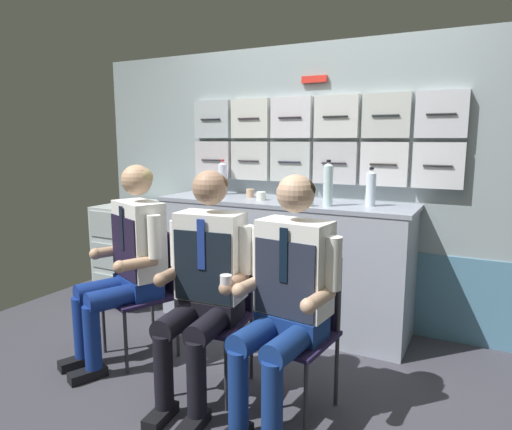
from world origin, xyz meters
The scene contains 17 objects.
ground centered at (0.00, 0.00, -0.02)m, with size 4.80×4.80×0.04m, color #383740.
galley_bulkhead centered at (-0.01, 1.37, 1.08)m, with size 4.20×0.14×2.15m.
galley_counter centered at (-0.21, 1.09, 0.49)m, with size 1.96×0.53×0.97m.
service_trolley centered at (-1.60, 0.98, 0.47)m, with size 0.40×0.65×0.87m.
folding_chair_left centered at (-0.79, 0.26, 0.50)m, with size 0.53×0.53×0.82m.
crew_member_left centered at (-0.85, 0.12, 0.70)m, with size 0.58×0.70×1.27m.
folding_chair_right centered at (-0.19, 0.14, 0.50)m, with size 0.44×0.44×0.82m.
crew_member_right centered at (-0.17, -0.02, 0.70)m, with size 0.51×0.65×1.27m.
folding_chair_near_trolley centered at (0.33, 0.15, 0.50)m, with size 0.44×0.44×0.82m.
crew_member_near_trolley centered at (0.31, -0.01, 0.69)m, with size 0.51×0.65×1.26m.
water_bottle_blue_cap centered at (0.19, 0.98, 1.13)m, with size 0.07×0.07×0.32m.
sparkling_bottle_green centered at (-0.81, 1.23, 1.11)m, with size 0.07×0.07×0.29m.
water_bottle_tall centered at (0.45, 1.11, 1.10)m, with size 0.07×0.07×0.27m.
paper_cup_tan centered at (0.07, 0.91, 1.01)m, with size 0.07×0.07×0.07m.
coffee_cup_white centered at (-0.36, 1.04, 1.01)m, with size 0.07×0.07×0.06m.
coffee_cup_spare centered at (-0.51, 1.15, 1.01)m, with size 0.06×0.06×0.07m.
paper_cup_blue centered at (-0.02, 0.94, 1.02)m, with size 0.07×0.07×0.08m.
Camera 1 is at (1.18, -2.01, 1.44)m, focal length 31.86 mm.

